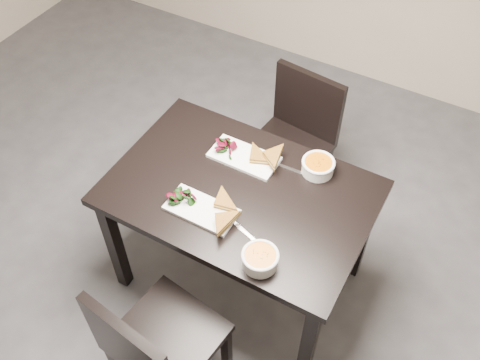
{
  "coord_description": "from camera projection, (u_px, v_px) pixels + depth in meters",
  "views": [
    {
      "loc": [
        1.11,
        -0.9,
        2.63
      ],
      "look_at": [
        0.35,
        0.46,
        0.82
      ],
      "focal_mm": 40.06,
      "sensor_mm": 36.0,
      "label": 1
    }
  ],
  "objects": [
    {
      "name": "salad_near",
      "position": [
        182.0,
        197.0,
        2.37
      ],
      "size": [
        0.1,
        0.09,
        0.04
      ],
      "primitive_type": null,
      "color": "black",
      "rests_on": "plate_near"
    },
    {
      "name": "plate_near",
      "position": [
        202.0,
        210.0,
        2.36
      ],
      "size": [
        0.32,
        0.16,
        0.02
      ],
      "primitive_type": "cube",
      "color": "white",
      "rests_on": "table"
    },
    {
      "name": "ground",
      "position": [
        141.0,
        314.0,
        2.86
      ],
      "size": [
        5.0,
        5.0,
        0.0
      ],
      "primitive_type": "plane",
      "color": "#47474C",
      "rests_on": "ground"
    },
    {
      "name": "sandwich_far",
      "position": [
        255.0,
        159.0,
        2.51
      ],
      "size": [
        0.2,
        0.18,
        0.05
      ],
      "primitive_type": null,
      "rotation": [
        0.0,
        0.0,
        0.38
      ],
      "color": "#9C6820",
      "rests_on": "plate_far"
    },
    {
      "name": "chair_far",
      "position": [
        295.0,
        135.0,
        3.06
      ],
      "size": [
        0.47,
        0.47,
        0.85
      ],
      "rotation": [
        0.0,
        0.0,
        -0.12
      ],
      "color": "black",
      "rests_on": "ground"
    },
    {
      "name": "room_shell",
      "position": [
        49.0,
        4.0,
        1.47
      ],
      "size": [
        5.02,
        5.02,
        2.81
      ],
      "color": "beige",
      "rests_on": "ground"
    },
    {
      "name": "plate_far",
      "position": [
        244.0,
        157.0,
        2.57
      ],
      "size": [
        0.33,
        0.17,
        0.02
      ],
      "primitive_type": "cube",
      "color": "white",
      "rests_on": "table"
    },
    {
      "name": "sandwich_near",
      "position": [
        216.0,
        208.0,
        2.32
      ],
      "size": [
        0.18,
        0.15,
        0.05
      ],
      "primitive_type": null,
      "rotation": [
        0.0,
        0.0,
        0.2
      ],
      "color": "#9C6820",
      "rests_on": "plate_near"
    },
    {
      "name": "salad_far",
      "position": [
        226.0,
        145.0,
        2.58
      ],
      "size": [
        0.1,
        0.09,
        0.05
      ],
      "primitive_type": null,
      "color": "black",
      "rests_on": "plate_far"
    },
    {
      "name": "cutlery_near",
      "position": [
        247.0,
        234.0,
        2.28
      ],
      "size": [
        0.18,
        0.07,
        0.0
      ],
      "primitive_type": "cube",
      "rotation": [
        0.0,
        0.0,
        -0.32
      ],
      "color": "silver",
      "rests_on": "table"
    },
    {
      "name": "cutlery_far",
      "position": [
        295.0,
        171.0,
        2.52
      ],
      "size": [
        0.18,
        0.02,
        0.0
      ],
      "primitive_type": "cube",
      "rotation": [
        0.0,
        0.0,
        0.04
      ],
      "color": "silver",
      "rests_on": "table"
    },
    {
      "name": "chair_near",
      "position": [
        154.0,
        345.0,
        2.24
      ],
      "size": [
        0.47,
        0.47,
        0.85
      ],
      "rotation": [
        0.0,
        0.0,
        -0.13
      ],
      "color": "black",
      "rests_on": "ground"
    },
    {
      "name": "table",
      "position": [
        240.0,
        203.0,
        2.52
      ],
      "size": [
        1.2,
        0.8,
        0.75
      ],
      "color": "black",
      "rests_on": "ground"
    },
    {
      "name": "soup_bowl_far",
      "position": [
        318.0,
        166.0,
        2.49
      ],
      "size": [
        0.16,
        0.16,
        0.07
      ],
      "color": "white",
      "rests_on": "table"
    },
    {
      "name": "soup_bowl_near",
      "position": [
        260.0,
        258.0,
        2.16
      ],
      "size": [
        0.15,
        0.15,
        0.07
      ],
      "color": "white",
      "rests_on": "table"
    }
  ]
}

